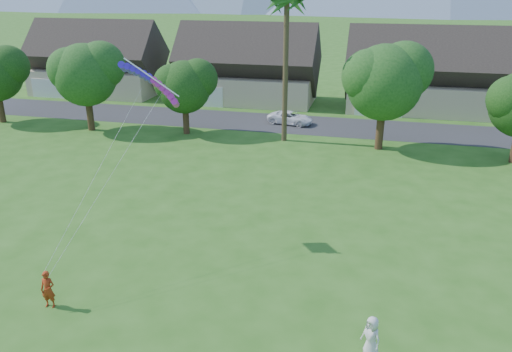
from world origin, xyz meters
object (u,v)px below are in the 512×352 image
(kite_flyer, at_px, (48,289))
(parafoil_kite, at_px, (153,80))
(watcher, at_px, (371,337))
(parked_car, at_px, (290,118))

(kite_flyer, distance_m, parafoil_kite, 10.85)
(watcher, height_order, parafoil_kite, parafoil_kite)
(watcher, bearing_deg, parked_car, 145.60)
(parafoil_kite, bearing_deg, parked_car, 80.17)
(watcher, distance_m, parafoil_kite, 15.57)
(parked_car, relative_size, parafoil_kite, 1.28)
(parafoil_kite, bearing_deg, watcher, -36.35)
(watcher, xyz_separation_m, parked_car, (-8.47, 31.20, -0.23))
(kite_flyer, xyz_separation_m, watcher, (13.17, 0.14, -0.01))
(watcher, relative_size, parked_car, 0.38)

